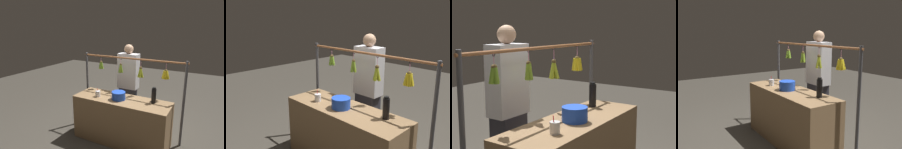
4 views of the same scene
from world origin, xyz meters
TOP-DOWN VIEW (x-y plane):
  - display_rack at (-0.03, -0.37)m, footprint 2.01×0.12m
  - water_bottle at (-0.54, -0.10)m, footprint 0.08×0.08m
  - blue_bucket at (0.04, 0.03)m, footprint 0.24×0.24m
  - drink_cup at (0.43, 0.09)m, footprint 0.09×0.09m
  - vendor_person at (0.17, -0.67)m, footprint 0.40×0.22m

SIDE VIEW (x-z plane):
  - vendor_person at x=0.17m, z-range -0.01..1.69m
  - drink_cup at x=0.43m, z-range 0.79..0.95m
  - blue_bucket at x=0.04m, z-range 0.82..0.96m
  - water_bottle at x=-0.54m, z-range 0.81..1.08m
  - display_rack at x=-0.03m, z-range 0.31..1.82m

